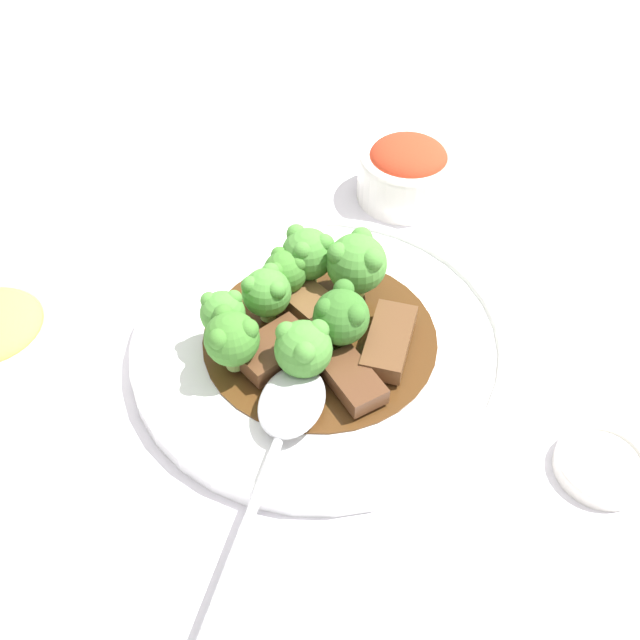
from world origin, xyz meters
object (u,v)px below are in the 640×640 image
Objects in this scene: broccoli_floret_7 at (308,253)px; serving_spoon at (285,420)px; beef_strip_3 at (317,306)px; broccoli_floret_4 at (285,272)px; beef_strip_2 at (389,341)px; broccoli_floret_0 at (357,262)px; broccoli_floret_1 at (232,338)px; main_plate at (320,341)px; beef_strip_0 at (275,349)px; side_bowl_kimchi at (407,170)px; broccoli_floret_6 at (341,316)px; beef_strip_1 at (353,380)px; broccoli_floret_3 at (267,292)px; broccoli_floret_2 at (303,348)px; sauce_dish at (602,465)px; broccoli_floret_5 at (223,313)px.

serving_spoon is at bearing 69.02° from broccoli_floret_7.
broccoli_floret_4 reaches higher than beef_strip_3.
broccoli_floret_0 is (0.01, -0.06, 0.03)m from beef_strip_2.
broccoli_floret_1 is at bearing -6.50° from beef_strip_2.
beef_strip_0 is at bearing 18.64° from main_plate.
beef_strip_2 is 0.21m from side_bowl_kimchi.
broccoli_floret_6 is at bearing 57.15° from side_bowl_kimchi.
beef_strip_2 and beef_strip_3 have the same top height.
broccoli_floret_0 is 0.14m from serving_spoon.
beef_strip_1 is 1.16× the size of broccoli_floret_1.
broccoli_floret_4 is (0.06, -0.07, 0.02)m from beef_strip_2.
beef_strip_3 is 1.16× the size of broccoli_floret_1.
broccoli_floret_6 is at bearing -93.90° from beef_strip_1.
broccoli_floret_3 is at bearing -129.36° from broccoli_floret_1.
beef_strip_0 is 0.34× the size of serving_spoon.
broccoli_floret_3 is (0.03, -0.03, 0.04)m from main_plate.
beef_strip_3 is 1.34× the size of broccoli_floret_4.
broccoli_floret_2 is at bearing 53.15° from side_bowl_kimchi.
beef_strip_2 is at bearing 129.18° from broccoli_floret_4.
serving_spoon is (0.05, 0.02, -0.00)m from beef_strip_1.
serving_spoon is 0.22m from sauce_dish.
main_plate is 1.48× the size of serving_spoon.
side_bowl_kimchi is 0.33m from sauce_dish.
beef_strip_3 is 0.04m from broccoli_floret_6.
main_plate is 5.91× the size of broccoli_floret_1.
beef_strip_3 is 0.04m from broccoli_floret_4.
broccoli_floret_6 is at bearing -150.80° from broccoli_floret_2.
broccoli_floret_4 is at bearing -76.89° from beef_strip_1.
beef_strip_1 is 0.11m from broccoli_floret_4.
main_plate is 0.06m from broccoli_floret_4.
beef_strip_0 is 0.09m from broccoli_floret_0.
beef_strip_1 reaches higher than main_plate.
broccoli_floret_0 is 1.19× the size of broccoli_floret_2.
beef_strip_0 is 1.17× the size of beef_strip_3.
broccoli_floret_5 reaches higher than beef_strip_1.
serving_spoon is at bearing 46.67° from broccoli_floret_6.
beef_strip_0 and beef_strip_2 have the same top height.
broccoli_floret_7 is (-0.08, -0.05, 0.00)m from broccoli_floret_5.
broccoli_floret_7 is at bearing 41.73° from side_bowl_kimchi.
serving_spoon is at bearing 76.22° from broccoli_floret_4.
broccoli_floret_3 is (0.01, -0.06, 0.00)m from broccoli_floret_2.
broccoli_floret_5 is at bearing -74.23° from serving_spoon.
broccoli_floret_0 is 0.06m from broccoli_floret_4.
broccoli_floret_2 is at bearing 57.78° from main_plate.
beef_strip_1 is 0.05m from beef_strip_2.
broccoli_floret_4 is 0.82× the size of broccoli_floret_6.
main_plate is at bearing -120.86° from serving_spoon.
beef_strip_0 is 1.20× the size of broccoli_floret_0.
broccoli_floret_1 is at bearing 26.63° from beef_strip_3.
broccoli_floret_7 reaches higher than broccoli_floret_2.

